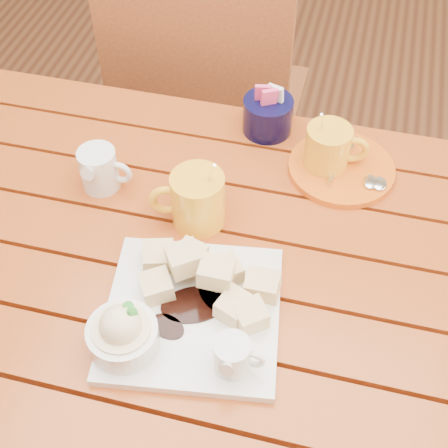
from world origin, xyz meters
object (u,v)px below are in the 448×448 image
(coffee_mug_left, at_px, (196,199))
(chair_far, at_px, (208,106))
(coffee_mug_right, at_px, (329,149))
(dessert_plate, at_px, (179,312))
(orange_saucer, at_px, (342,169))
(table, at_px, (197,289))

(coffee_mug_left, relative_size, chair_far, 0.16)
(coffee_mug_left, xyz_separation_m, coffee_mug_right, (0.20, 0.19, -0.00))
(dessert_plate, bearing_deg, coffee_mug_right, 66.82)
(dessert_plate, distance_m, orange_saucer, 0.44)
(coffee_mug_left, bearing_deg, dessert_plate, -96.59)
(table, bearing_deg, coffee_mug_left, 102.08)
(dessert_plate, xyz_separation_m, orange_saucer, (0.20, 0.39, -0.02))
(coffee_mug_left, bearing_deg, coffee_mug_right, 27.44)
(chair_far, bearing_deg, dessert_plate, 102.73)
(coffee_mug_right, distance_m, chair_far, 0.58)
(table, relative_size, dessert_plate, 3.98)
(coffee_mug_left, relative_size, orange_saucer, 0.77)
(table, distance_m, orange_saucer, 0.35)
(orange_saucer, bearing_deg, coffee_mug_right, 175.16)
(table, height_order, chair_far, chair_far)
(table, xyz_separation_m, orange_saucer, (0.22, 0.26, 0.11))
(coffee_mug_right, bearing_deg, table, -138.41)
(orange_saucer, distance_m, chair_far, 0.58)
(coffee_mug_right, bearing_deg, dessert_plate, -125.79)
(table, distance_m, coffee_mug_right, 0.35)
(table, bearing_deg, orange_saucer, 49.65)
(chair_far, bearing_deg, table, 103.87)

